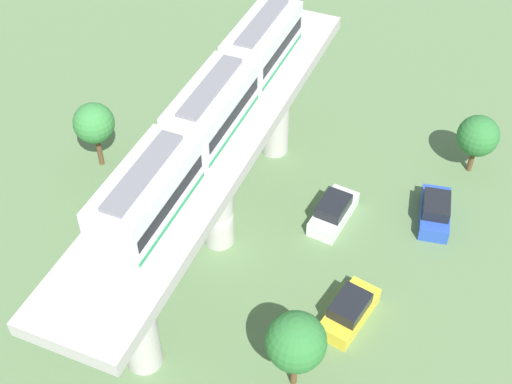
{
  "coord_description": "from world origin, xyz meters",
  "views": [
    {
      "loc": [
        -13.26,
        25.79,
        32.03
      ],
      "look_at": [
        -2.5,
        0.03,
        5.09
      ],
      "focal_mm": 48.42,
      "sensor_mm": 36.0,
      "label": 1
    }
  ],
  "objects_px": {
    "tree_far_corner": "(296,342)",
    "train": "(212,112)",
    "parked_car_white": "(333,212)",
    "tree_near_viaduct": "(478,136)",
    "tree_mid_lot": "(94,123)",
    "parked_car_yellow": "(350,311)",
    "parked_car_blue": "(435,211)"
  },
  "relations": [
    {
      "from": "parked_car_white",
      "to": "tree_near_viaduct",
      "type": "xyz_separation_m",
      "value": [
        -7.19,
        -8.22,
        2.25
      ]
    },
    {
      "from": "tree_mid_lot",
      "to": "parked_car_yellow",
      "type": "bearing_deg",
      "value": 163.18
    },
    {
      "from": "parked_car_blue",
      "to": "tree_mid_lot",
      "type": "xyz_separation_m",
      "value": [
        22.53,
        3.56,
        2.8
      ]
    },
    {
      "from": "parked_car_yellow",
      "to": "tree_far_corner",
      "type": "distance_m",
      "value": 5.87
    },
    {
      "from": "tree_near_viaduct",
      "to": "train",
      "type": "bearing_deg",
      "value": 43.7
    },
    {
      "from": "parked_car_yellow",
      "to": "tree_mid_lot",
      "type": "xyz_separation_m",
      "value": [
        19.8,
        -5.98,
        2.8
      ]
    },
    {
      "from": "parked_car_blue",
      "to": "parked_car_white",
      "type": "height_order",
      "value": "same"
    },
    {
      "from": "tree_far_corner",
      "to": "train",
      "type": "bearing_deg",
      "value": -44.16
    },
    {
      "from": "parked_car_white",
      "to": "tree_far_corner",
      "type": "distance_m",
      "value": 12.37
    },
    {
      "from": "tree_far_corner",
      "to": "parked_car_blue",
      "type": "bearing_deg",
      "value": -106.26
    },
    {
      "from": "train",
      "to": "tree_mid_lot",
      "type": "xyz_separation_m",
      "value": [
        10.58,
        -3.38,
        -6.47
      ]
    },
    {
      "from": "parked_car_white",
      "to": "tree_near_viaduct",
      "type": "bearing_deg",
      "value": -125.09
    },
    {
      "from": "tree_far_corner",
      "to": "parked_car_yellow",
      "type": "bearing_deg",
      "value": -106.8
    },
    {
      "from": "train",
      "to": "parked_car_blue",
      "type": "xyz_separation_m",
      "value": [
        -11.95,
        -6.93,
        -9.27
      ]
    },
    {
      "from": "tree_near_viaduct",
      "to": "tree_far_corner",
      "type": "xyz_separation_m",
      "value": [
        5.45,
        20.12,
        0.63
      ]
    },
    {
      "from": "train",
      "to": "tree_near_viaduct",
      "type": "bearing_deg",
      "value": -136.3
    },
    {
      "from": "train",
      "to": "tree_mid_lot",
      "type": "height_order",
      "value": "train"
    },
    {
      "from": "parked_car_yellow",
      "to": "parked_car_blue",
      "type": "bearing_deg",
      "value": -94.71
    },
    {
      "from": "tree_mid_lot",
      "to": "tree_far_corner",
      "type": "bearing_deg",
      "value": 149.27
    },
    {
      "from": "train",
      "to": "tree_near_viaduct",
      "type": "relative_size",
      "value": 4.65
    },
    {
      "from": "parked_car_yellow",
      "to": "tree_mid_lot",
      "type": "relative_size",
      "value": 0.9
    },
    {
      "from": "parked_car_yellow",
      "to": "tree_near_viaduct",
      "type": "bearing_deg",
      "value": -93.36
    },
    {
      "from": "train",
      "to": "tree_far_corner",
      "type": "height_order",
      "value": "train"
    },
    {
      "from": "parked_car_blue",
      "to": "tree_far_corner",
      "type": "bearing_deg",
      "value": 63.77
    },
    {
      "from": "train",
      "to": "parked_car_yellow",
      "type": "xyz_separation_m",
      "value": [
        -9.22,
        2.61,
        -9.27
      ]
    },
    {
      "from": "tree_mid_lot",
      "to": "tree_far_corner",
      "type": "height_order",
      "value": "tree_far_corner"
    },
    {
      "from": "train",
      "to": "tree_mid_lot",
      "type": "distance_m",
      "value": 12.85
    },
    {
      "from": "tree_near_viaduct",
      "to": "tree_far_corner",
      "type": "bearing_deg",
      "value": 74.83
    },
    {
      "from": "parked_car_yellow",
      "to": "tree_near_viaduct",
      "type": "height_order",
      "value": "tree_near_viaduct"
    },
    {
      "from": "tree_mid_lot",
      "to": "parked_car_blue",
      "type": "bearing_deg",
      "value": -171.03
    },
    {
      "from": "parked_car_blue",
      "to": "tree_mid_lot",
      "type": "distance_m",
      "value": 22.98
    },
    {
      "from": "tree_far_corner",
      "to": "tree_near_viaduct",
      "type": "bearing_deg",
      "value": -105.17
    }
  ]
}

